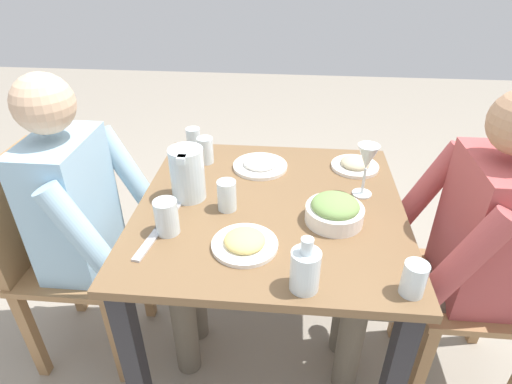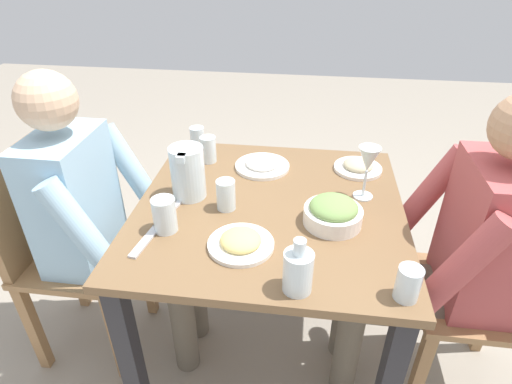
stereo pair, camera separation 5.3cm
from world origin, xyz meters
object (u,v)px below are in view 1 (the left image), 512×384
at_px(chair_far, 56,250).
at_px(water_glass_near_right, 414,279).
at_px(dining_table, 270,231).
at_px(wine_glass, 367,160).
at_px(chair_near, 500,281).
at_px(water_glass_near_left, 194,140).
at_px(diner_far, 101,222).
at_px(water_pitcher, 187,173).
at_px(water_glass_far_right, 167,217).
at_px(plate_yoghurt, 260,164).
at_px(oil_carafe, 305,272).
at_px(water_glass_by_pitcher, 205,150).
at_px(salad_bowl, 335,211).
at_px(diner_near, 450,245).
at_px(plate_beans, 355,164).
at_px(water_glass_far_left, 227,195).
at_px(plate_fries, 245,242).

bearing_deg(chair_far, water_glass_near_right, -105.20).
xyz_separation_m(dining_table, wine_glass, (0.10, -0.33, 0.26)).
distance_m(chair_near, water_glass_near_left, 1.28).
bearing_deg(chair_near, water_glass_near_right, 126.65).
height_order(diner_far, water_pitcher, diner_far).
height_order(water_glass_near_right, water_glass_near_left, water_glass_near_left).
bearing_deg(chair_near, water_glass_far_right, 95.41).
relative_size(diner_far, water_glass_far_right, 10.35).
height_order(plate_yoghurt, wine_glass, wine_glass).
xyz_separation_m(water_pitcher, oil_carafe, (-0.42, -0.41, -0.04)).
distance_m(diner_far, water_glass_far_right, 0.34).
height_order(plate_yoghurt, water_glass_by_pitcher, water_glass_by_pitcher).
xyz_separation_m(water_glass_near_right, wine_glass, (0.48, 0.07, 0.09)).
xyz_separation_m(water_glass_by_pitcher, water_glass_far_right, (-0.48, 0.03, 0.00)).
bearing_deg(salad_bowl, water_glass_near_left, 50.84).
relative_size(diner_far, water_glass_near_left, 11.14).
bearing_deg(dining_table, plate_yoghurt, 12.45).
relative_size(dining_table, water_glass_near_right, 9.45).
relative_size(salad_bowl, plate_yoghurt, 0.87).
xyz_separation_m(diner_near, plate_beans, (0.37, 0.28, 0.09)).
bearing_deg(chair_near, chair_far, 89.28).
height_order(water_glass_far_right, water_glass_near_left, water_glass_far_right).
relative_size(diner_far, wine_glass, 6.07).
bearing_deg(diner_far, water_glass_far_left, -87.53).
xyz_separation_m(plate_fries, plate_yoghurt, (0.50, -0.01, -0.00)).
height_order(diner_near, water_glass_near_right, diner_near).
height_order(chair_far, water_glass_by_pitcher, chair_far).
relative_size(plate_yoghurt, water_glass_near_right, 2.23).
relative_size(water_glass_far_right, water_glass_near_right, 1.18).
bearing_deg(chair_near, water_pitcher, 84.65).
distance_m(chair_near, water_glass_far_right, 1.16).
bearing_deg(diner_near, salad_bowl, 90.11).
bearing_deg(water_glass_near_left, plate_fries, -154.93).
bearing_deg(salad_bowl, water_glass_far_left, 83.52).
bearing_deg(oil_carafe, water_glass_far_right, 64.18).
distance_m(water_glass_far_left, wine_glass, 0.50).
distance_m(water_glass_by_pitcher, wine_glass, 0.65).
xyz_separation_m(plate_yoghurt, water_glass_far_right, (-0.45, 0.26, 0.04)).
distance_m(water_pitcher, plate_beans, 0.68).
distance_m(chair_far, salad_bowl, 1.05).
bearing_deg(water_glass_far_right, chair_near, -84.59).
relative_size(water_pitcher, water_glass_near_right, 1.95).
relative_size(water_pitcher, plate_beans, 1.01).
xyz_separation_m(diner_near, oil_carafe, (-0.31, 0.49, 0.13)).
distance_m(chair_near, diner_far, 1.42).
distance_m(dining_table, water_pitcher, 0.36).
xyz_separation_m(diner_near, water_glass_near_right, (-0.31, 0.21, 0.12)).
relative_size(water_glass_by_pitcher, water_glass_far_left, 1.01).
relative_size(diner_near, water_glass_near_right, 12.20).
distance_m(dining_table, chair_far, 0.82).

